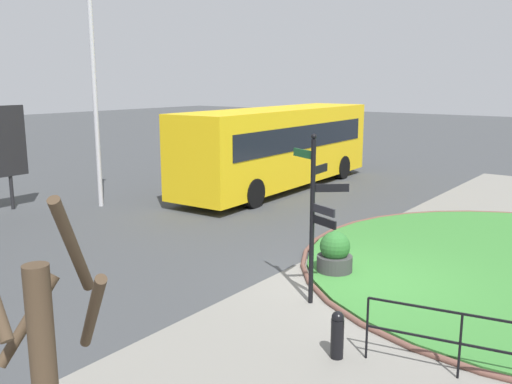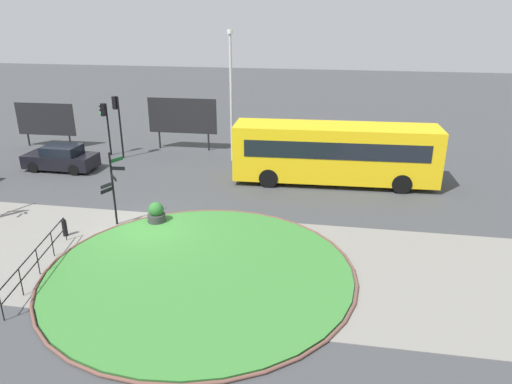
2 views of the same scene
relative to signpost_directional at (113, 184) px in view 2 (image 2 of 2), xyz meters
The scene contains 15 objects.
ground 2.48m from the signpost_directional, 11.11° to the right, with size 120.00×120.00×0.00m, color #3D3F42.
sidewalk_paving 3.44m from the signpost_directional, 56.81° to the right, with size 32.00×7.78×0.02m, color gray.
grass_island 6.02m from the signpost_directional, 35.22° to the right, with size 10.79×10.79×0.10m, color #387A33.
grass_kerb_ring 6.01m from the signpost_directional, 35.22° to the right, with size 11.10×11.10×0.11m, color brown.
signpost_directional is the anchor object (origin of this frame).
bollard_foreground 2.60m from the signpost_directional, 139.37° to the right, with size 0.20×0.20×0.78m.
railing_grass_edge 4.63m from the signpost_directional, 101.09° to the right, with size 1.05×5.28×1.02m.
bus_yellow 11.57m from the signpost_directional, 37.87° to the left, with size 10.73×2.91×3.15m.
car_near_lane 9.40m from the signpost_directional, 134.50° to the left, with size 4.14×1.85×1.46m.
traffic_light_near 11.24m from the signpost_directional, 117.82° to the left, with size 0.48×0.32×3.32m.
traffic_light_far 10.47m from the signpost_directional, 113.70° to the left, with size 0.49×0.29×3.86m.
lamppost_tall 10.77m from the signpost_directional, 74.24° to the left, with size 0.32×0.32×7.72m.
billboard_left 15.05m from the signpost_directional, 132.35° to the left, with size 4.13×0.27×2.99m.
billboard_right 12.11m from the signpost_directional, 94.14° to the left, with size 4.60×0.23×3.42m.
planter_near_signpost 2.22m from the signpost_directional, 15.37° to the left, with size 0.78×0.78×0.99m.
Camera 2 is at (7.61, -17.21, 8.75)m, focal length 33.44 mm.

